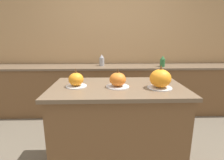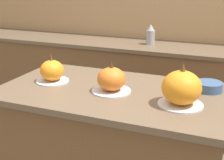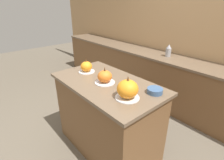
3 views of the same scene
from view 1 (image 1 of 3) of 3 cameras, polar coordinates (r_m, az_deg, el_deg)
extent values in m
cube|color=tan|center=(3.48, 0.00, 11.42)|extent=(8.00, 0.06, 2.50)
cube|color=brown|center=(1.91, 1.69, -16.15)|extent=(1.25, 0.68, 0.90)
cube|color=brown|center=(1.72, 1.80, -2.57)|extent=(1.31, 0.74, 0.03)
cube|color=brown|center=(3.30, 0.17, -3.27)|extent=(6.00, 0.56, 0.86)
cube|color=brown|center=(3.19, 0.18, 4.38)|extent=(6.00, 0.60, 0.03)
cylinder|color=silver|center=(1.74, -11.55, -1.94)|extent=(0.20, 0.20, 0.01)
ellipsoid|color=orange|center=(1.73, -11.66, 0.22)|extent=(0.14, 0.14, 0.13)
cone|color=brown|center=(1.71, -11.80, 2.96)|extent=(0.02, 0.02, 0.05)
cylinder|color=silver|center=(1.69, 1.84, -2.12)|extent=(0.22, 0.22, 0.01)
ellipsoid|color=orange|center=(1.68, 1.86, 0.18)|extent=(0.16, 0.16, 0.13)
cone|color=#4C2D14|center=(1.66, 1.89, 3.04)|extent=(0.02, 0.02, 0.05)
cylinder|color=silver|center=(1.72, 15.31, -2.42)|extent=(0.23, 0.23, 0.01)
ellipsoid|color=orange|center=(1.69, 15.51, 0.50)|extent=(0.20, 0.20, 0.17)
cone|color=brown|center=(1.67, 15.75, 4.01)|extent=(0.03, 0.03, 0.05)
cylinder|color=#99999E|center=(3.19, -3.34, 5.98)|extent=(0.09, 0.09, 0.14)
cone|color=#99999E|center=(3.18, -3.37, 7.81)|extent=(0.08, 0.08, 0.06)
cylinder|color=#2D6B38|center=(3.21, 16.14, 5.40)|extent=(0.09, 0.09, 0.13)
cone|color=#2D6B38|center=(3.20, 16.26, 7.09)|extent=(0.08, 0.08, 0.06)
cylinder|color=#3D5B84|center=(1.99, 16.18, 0.44)|extent=(0.15, 0.15, 0.05)
camera|label=2|loc=(0.74, 83.73, 12.79)|focal=50.00mm
camera|label=3|loc=(1.61, 71.67, 17.33)|focal=28.00mm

